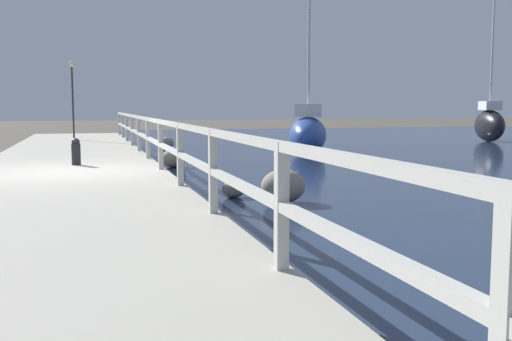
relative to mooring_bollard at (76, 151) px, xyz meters
The scene contains 12 objects.
ground_plane 1.57m from the mooring_bollard, 96.33° to the right, with size 120.00×120.00×0.00m, color #4C473D.
dock_walkway 1.51m from the mooring_bollard, 96.33° to the right, with size 3.98×36.00×0.32m.
railing 2.28m from the mooring_bollard, 39.49° to the right, with size 0.10×32.50×1.04m.
boulder_mid_strip 3.21m from the mooring_bollard, 38.97° to the left, with size 0.66×0.59×0.49m.
boulder_upstream 4.60m from the mooring_bollard, 52.86° to the right, with size 0.43×0.39×0.32m.
boulder_water_edge 9.65m from the mooring_bollard, 70.73° to the left, with size 0.63×0.57×0.47m.
boulder_near_dock 10.36m from the mooring_bollard, 72.05° to the left, with size 0.43×0.39×0.33m.
boulder_downstream 5.63m from the mooring_bollard, 52.20° to the right, with size 0.77×0.69×0.58m.
mooring_bollard is the anchor object (origin of this frame).
dock_lamp 10.90m from the mooring_bollard, 91.29° to the left, with size 0.24×0.24×3.09m.
sailboat_blue 9.44m from the mooring_bollard, 35.68° to the left, with size 2.52×3.58×6.07m.
sailboat_black 20.96m from the mooring_bollard, 28.47° to the left, with size 1.95×3.18×7.96m.
Camera 1 is at (0.40, -12.61, 1.64)m, focal length 42.00 mm.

